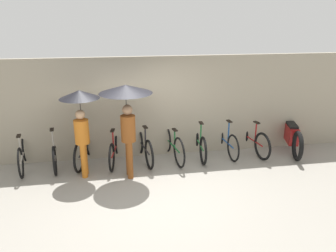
{
  "coord_description": "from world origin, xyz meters",
  "views": [
    {
      "loc": [
        -0.65,
        -6.0,
        3.48
      ],
      "look_at": [
        0.55,
        1.23,
        1.0
      ],
      "focal_mm": 35.0,
      "sensor_mm": 36.0,
      "label": 1
    }
  ],
  "objects_px": {
    "pedestrian_center": "(126,103)",
    "parked_bicycle_6": "(199,142)",
    "pedestrian_leading": "(80,112)",
    "parked_bicycle_7": "(225,140)",
    "parked_bicycle_3": "(115,148)",
    "parked_bicycle_0": "(23,154)",
    "parked_bicycle_4": "(144,146)",
    "parked_bicycle_1": "(55,151)",
    "motorcycle": "(291,135)",
    "parked_bicycle_2": "(85,149)",
    "parked_bicycle_8": "(251,138)",
    "parked_bicycle_5": "(172,144)"
  },
  "relations": [
    {
      "from": "parked_bicycle_1",
      "to": "parked_bicycle_7",
      "type": "xyz_separation_m",
      "value": [
        4.31,
        0.01,
        0.01
      ]
    },
    {
      "from": "pedestrian_leading",
      "to": "parked_bicycle_3",
      "type": "bearing_deg",
      "value": 40.23
    },
    {
      "from": "parked_bicycle_1",
      "to": "pedestrian_leading",
      "type": "xyz_separation_m",
      "value": [
        0.75,
        -0.62,
        1.13
      ]
    },
    {
      "from": "parked_bicycle_6",
      "to": "pedestrian_leading",
      "type": "bearing_deg",
      "value": 105.3
    },
    {
      "from": "parked_bicycle_3",
      "to": "pedestrian_leading",
      "type": "xyz_separation_m",
      "value": [
        -0.69,
        -0.56,
        1.12
      ]
    },
    {
      "from": "pedestrian_center",
      "to": "motorcycle",
      "type": "distance_m",
      "value": 4.64
    },
    {
      "from": "parked_bicycle_7",
      "to": "parked_bicycle_8",
      "type": "distance_m",
      "value": 0.72
    },
    {
      "from": "parked_bicycle_6",
      "to": "motorcycle",
      "type": "xyz_separation_m",
      "value": [
        2.55,
        -0.02,
        0.05
      ]
    },
    {
      "from": "parked_bicycle_6",
      "to": "pedestrian_leading",
      "type": "xyz_separation_m",
      "value": [
        -2.85,
        -0.6,
        1.12
      ]
    },
    {
      "from": "parked_bicycle_7",
      "to": "motorcycle",
      "type": "bearing_deg",
      "value": -95.65
    },
    {
      "from": "parked_bicycle_5",
      "to": "parked_bicycle_6",
      "type": "relative_size",
      "value": 0.99
    },
    {
      "from": "parked_bicycle_7",
      "to": "pedestrian_leading",
      "type": "distance_m",
      "value": 3.79
    },
    {
      "from": "parked_bicycle_5",
      "to": "parked_bicycle_7",
      "type": "relative_size",
      "value": 1.03
    },
    {
      "from": "parked_bicycle_8",
      "to": "motorcycle",
      "type": "relative_size",
      "value": 0.85
    },
    {
      "from": "parked_bicycle_1",
      "to": "parked_bicycle_6",
      "type": "xyz_separation_m",
      "value": [
        3.6,
        -0.02,
        0.01
      ]
    },
    {
      "from": "parked_bicycle_1",
      "to": "parked_bicycle_3",
      "type": "bearing_deg",
      "value": -100.25
    },
    {
      "from": "parked_bicycle_4",
      "to": "parked_bicycle_6",
      "type": "bearing_deg",
      "value": -96.38
    },
    {
      "from": "parked_bicycle_1",
      "to": "pedestrian_center",
      "type": "relative_size",
      "value": 0.84
    },
    {
      "from": "pedestrian_center",
      "to": "motorcycle",
      "type": "xyz_separation_m",
      "value": [
        4.4,
        0.76,
        -1.28
      ]
    },
    {
      "from": "parked_bicycle_0",
      "to": "parked_bicycle_4",
      "type": "distance_m",
      "value": 2.88
    },
    {
      "from": "parked_bicycle_0",
      "to": "parked_bicycle_7",
      "type": "height_order",
      "value": "parked_bicycle_7"
    },
    {
      "from": "parked_bicycle_1",
      "to": "parked_bicycle_8",
      "type": "relative_size",
      "value": 0.99
    },
    {
      "from": "parked_bicycle_3",
      "to": "parked_bicycle_7",
      "type": "height_order",
      "value": "parked_bicycle_3"
    },
    {
      "from": "pedestrian_center",
      "to": "parked_bicycle_2",
      "type": "bearing_deg",
      "value": 136.26
    },
    {
      "from": "parked_bicycle_4",
      "to": "motorcycle",
      "type": "relative_size",
      "value": 0.81
    },
    {
      "from": "parked_bicycle_5",
      "to": "pedestrian_center",
      "type": "height_order",
      "value": "pedestrian_center"
    },
    {
      "from": "parked_bicycle_3",
      "to": "parked_bicycle_6",
      "type": "xyz_separation_m",
      "value": [
        2.16,
        0.04,
        0.01
      ]
    },
    {
      "from": "parked_bicycle_1",
      "to": "pedestrian_center",
      "type": "height_order",
      "value": "pedestrian_center"
    },
    {
      "from": "parked_bicycle_5",
      "to": "pedestrian_center",
      "type": "xyz_separation_m",
      "value": [
        -1.13,
        -0.7,
        1.31
      ]
    },
    {
      "from": "parked_bicycle_0",
      "to": "parked_bicycle_8",
      "type": "distance_m",
      "value": 5.75
    },
    {
      "from": "motorcycle",
      "to": "parked_bicycle_4",
      "type": "bearing_deg",
      "value": 106.04
    },
    {
      "from": "pedestrian_leading",
      "to": "pedestrian_center",
      "type": "distance_m",
      "value": 1.03
    },
    {
      "from": "pedestrian_center",
      "to": "parked_bicycle_6",
      "type": "bearing_deg",
      "value": 17.02
    },
    {
      "from": "parked_bicycle_4",
      "to": "pedestrian_leading",
      "type": "relative_size",
      "value": 0.87
    },
    {
      "from": "parked_bicycle_4",
      "to": "pedestrian_leading",
      "type": "distance_m",
      "value": 1.87
    },
    {
      "from": "parked_bicycle_2",
      "to": "parked_bicycle_4",
      "type": "height_order",
      "value": "parked_bicycle_4"
    },
    {
      "from": "parked_bicycle_8",
      "to": "pedestrian_leading",
      "type": "relative_size",
      "value": 0.91
    },
    {
      "from": "pedestrian_leading",
      "to": "parked_bicycle_7",
      "type": "bearing_deg",
      "value": 11.28
    },
    {
      "from": "parked_bicycle_6",
      "to": "parked_bicycle_7",
      "type": "height_order",
      "value": "parked_bicycle_7"
    },
    {
      "from": "parked_bicycle_7",
      "to": "pedestrian_leading",
      "type": "relative_size",
      "value": 0.87
    },
    {
      "from": "parked_bicycle_5",
      "to": "parked_bicycle_2",
      "type": "bearing_deg",
      "value": 78.67
    },
    {
      "from": "parked_bicycle_0",
      "to": "parked_bicycle_1",
      "type": "height_order",
      "value": "parked_bicycle_0"
    },
    {
      "from": "parked_bicycle_6",
      "to": "parked_bicycle_7",
      "type": "relative_size",
      "value": 1.04
    },
    {
      "from": "parked_bicycle_8",
      "to": "motorcycle",
      "type": "xyz_separation_m",
      "value": [
        1.11,
        -0.04,
        0.05
      ]
    },
    {
      "from": "parked_bicycle_0",
      "to": "pedestrian_center",
      "type": "distance_m",
      "value": 2.89
    },
    {
      "from": "parked_bicycle_6",
      "to": "pedestrian_center",
      "type": "distance_m",
      "value": 2.41
    },
    {
      "from": "parked_bicycle_7",
      "to": "pedestrian_center",
      "type": "bearing_deg",
      "value": 103.78
    },
    {
      "from": "parked_bicycle_0",
      "to": "parked_bicycle_7",
      "type": "distance_m",
      "value": 5.04
    },
    {
      "from": "parked_bicycle_0",
      "to": "parked_bicycle_2",
      "type": "relative_size",
      "value": 1.0
    },
    {
      "from": "motorcycle",
      "to": "parked_bicycle_2",
      "type": "bearing_deg",
      "value": 105.13
    }
  ]
}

